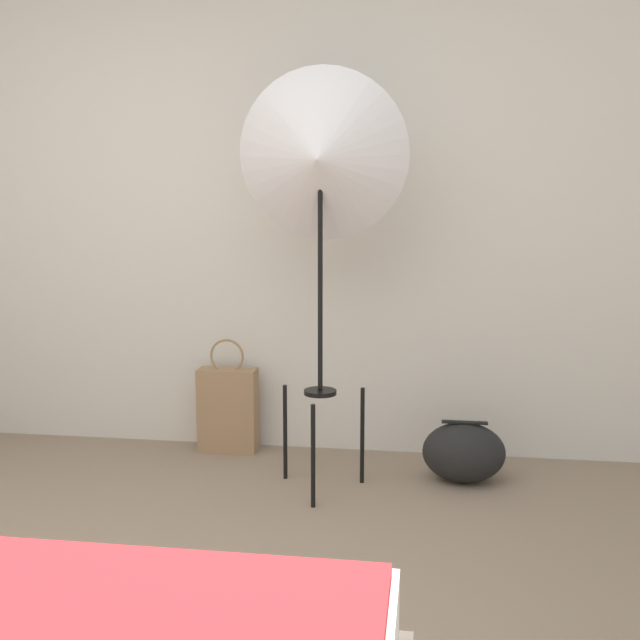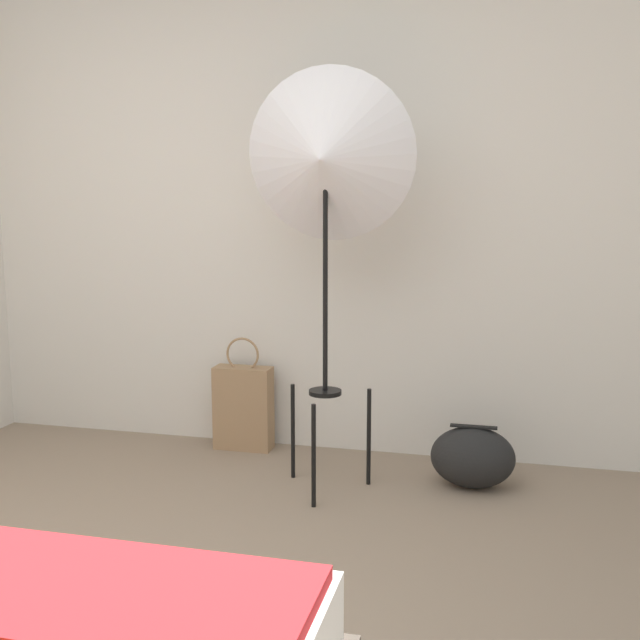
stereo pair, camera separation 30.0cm
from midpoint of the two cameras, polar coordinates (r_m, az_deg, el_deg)
name	(u,v)px [view 1 (the left image)]	position (r m, az deg, el deg)	size (l,w,h in m)	color
wall_back	(248,205)	(3.99, -7.67, 8.70)	(8.00, 0.05, 2.60)	silver
photo_umbrella	(320,160)	(3.30, -2.64, 12.11)	(0.77, 0.38, 1.90)	black
tote_bag	(228,409)	(4.03, -9.17, -6.74)	(0.31, 0.13, 0.61)	#9E7A56
duffel_bag	(464,452)	(3.62, 8.55, -9.98)	(0.39, 0.29, 0.29)	black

